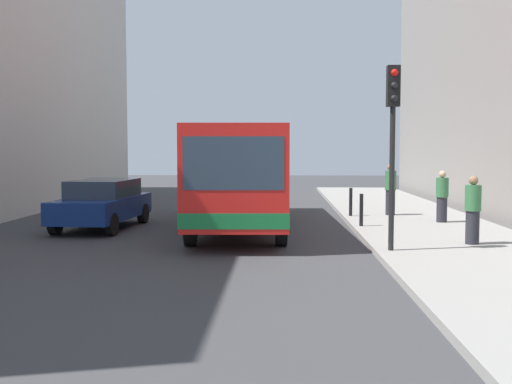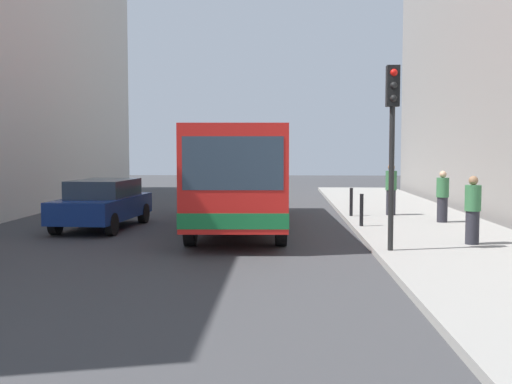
% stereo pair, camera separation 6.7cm
% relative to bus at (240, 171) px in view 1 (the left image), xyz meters
% --- Properties ---
extents(ground_plane, '(80.00, 80.00, 0.00)m').
position_rel_bus_xyz_m(ground_plane, '(0.20, -2.71, -1.73)').
color(ground_plane, '#38383A').
extents(sidewalk, '(4.40, 40.00, 0.15)m').
position_rel_bus_xyz_m(sidewalk, '(5.60, -2.71, -1.65)').
color(sidewalk, gray).
rests_on(sidewalk, ground).
extents(bus, '(2.95, 11.11, 3.00)m').
position_rel_bus_xyz_m(bus, '(0.00, 0.00, 0.00)').
color(bus, red).
rests_on(bus, ground).
extents(car_beside_bus, '(2.13, 4.52, 1.48)m').
position_rel_bus_xyz_m(car_beside_bus, '(-4.14, -0.76, -0.94)').
color(car_beside_bus, navy).
rests_on(car_beside_bus, ground).
extents(traffic_light, '(0.28, 0.33, 4.10)m').
position_rel_bus_xyz_m(traffic_light, '(3.75, -5.47, 1.28)').
color(traffic_light, black).
rests_on(traffic_light, sidewalk).
extents(bollard_near, '(0.11, 0.11, 0.95)m').
position_rel_bus_xyz_m(bollard_near, '(3.65, -1.06, -1.10)').
color(bollard_near, black).
rests_on(bollard_near, sidewalk).
extents(bollard_mid, '(0.11, 0.11, 0.95)m').
position_rel_bus_xyz_m(bollard_mid, '(3.65, 1.72, -1.10)').
color(bollard_mid, black).
rests_on(bollard_mid, sidewalk).
extents(pedestrian_near_signal, '(0.38, 0.38, 1.63)m').
position_rel_bus_xyz_m(pedestrian_near_signal, '(5.85, -4.46, -0.77)').
color(pedestrian_near_signal, '#26262D').
rests_on(pedestrian_near_signal, sidewalk).
extents(pedestrian_mid_sidewalk, '(0.38, 0.38, 1.59)m').
position_rel_bus_xyz_m(pedestrian_mid_sidewalk, '(6.27, 0.02, -0.79)').
color(pedestrian_mid_sidewalk, '#26262D').
rests_on(pedestrian_mid_sidewalk, sidewalk).
extents(pedestrian_far_sidewalk, '(0.38, 0.38, 1.76)m').
position_rel_bus_xyz_m(pedestrian_far_sidewalk, '(5.04, 2.07, -0.70)').
color(pedestrian_far_sidewalk, '#26262D').
rests_on(pedestrian_far_sidewalk, sidewalk).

